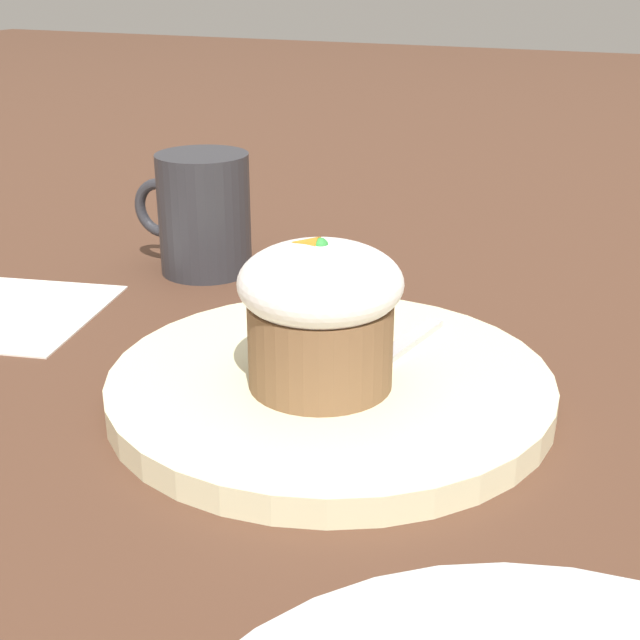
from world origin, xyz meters
The scene contains 5 objects.
ground_plane centered at (0.00, 0.00, 0.00)m, with size 4.00×4.00×0.00m, color #513323.
dessert_plate centered at (0.00, 0.00, 0.01)m, with size 0.24×0.24×0.02m.
carrot_cake centered at (0.00, 0.01, 0.06)m, with size 0.09×0.09×0.08m.
spoon centered at (-0.02, 0.00, 0.02)m, with size 0.05×0.13×0.01m.
coffee_cup centered at (0.17, -0.16, 0.05)m, with size 0.10×0.07×0.09m.
Camera 1 is at (-0.17, 0.40, 0.23)m, focal length 50.00 mm.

